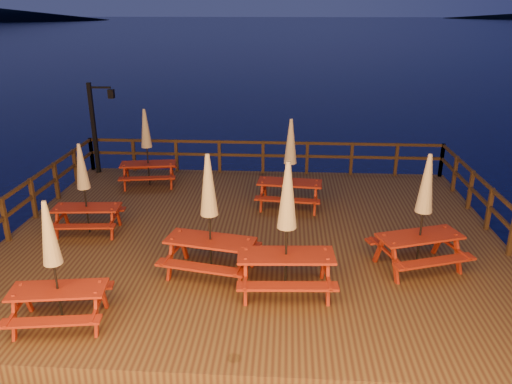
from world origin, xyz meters
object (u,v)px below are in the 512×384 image
lamp_post (98,120)px  picnic_table_2 (53,263)px  picnic_table_1 (147,147)px  picnic_table_0 (84,188)px

lamp_post → picnic_table_2: bearing=-75.0°
lamp_post → picnic_table_1: size_ratio=1.25×
lamp_post → picnic_table_0: lamp_post is taller
picnic_table_1 → picnic_table_2: picnic_table_1 is taller
picnic_table_1 → lamp_post: bearing=139.2°
picnic_table_0 → picnic_table_2: size_ratio=0.97×
lamp_post → picnic_table_2: (2.25, -8.40, -0.58)m
lamp_post → picnic_table_1: (1.90, -1.16, -0.54)m
picnic_table_2 → picnic_table_1: bearing=84.7°
picnic_table_0 → picnic_table_2: (0.94, -3.73, 0.03)m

